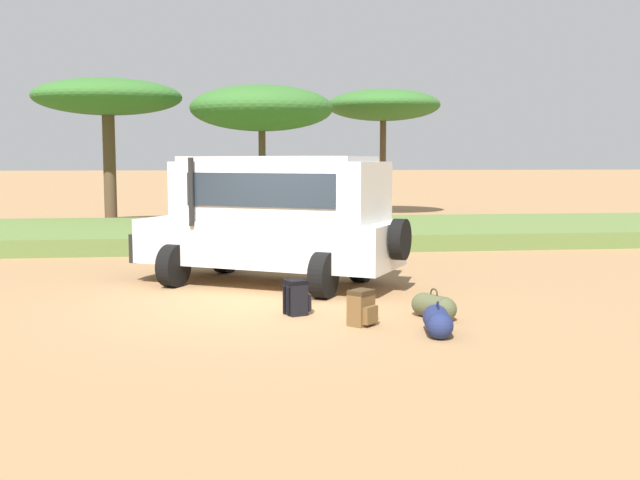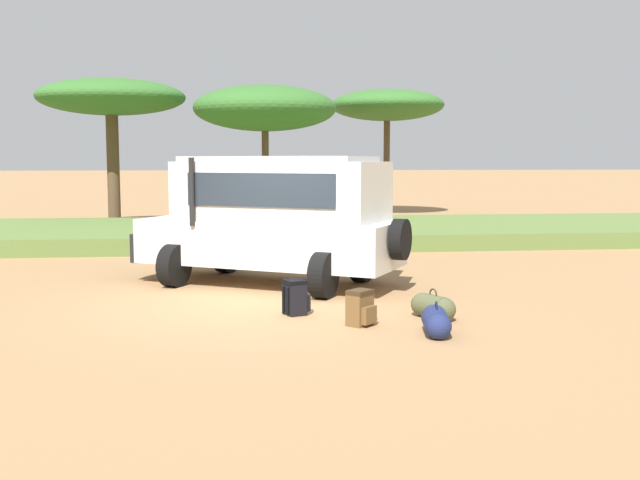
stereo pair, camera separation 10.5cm
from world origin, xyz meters
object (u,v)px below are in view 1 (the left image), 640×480
safari_vehicle (274,217)px  acacia_tree_centre_back (262,109)px  duffel_bag_low_black_case (434,307)px  acacia_tree_left_mid (108,99)px  acacia_tree_right_mid (383,106)px  backpack_beside_front_wheel (362,308)px  duffel_bag_soft_canvas (438,321)px  backpack_cluster_center (296,298)px

safari_vehicle → acacia_tree_centre_back: acacia_tree_centre_back is taller
safari_vehicle → duffel_bag_low_black_case: safari_vehicle is taller
acacia_tree_left_mid → acacia_tree_right_mid: acacia_tree_right_mid is taller
acacia_tree_right_mid → acacia_tree_left_mid: bearing=-154.8°
backpack_beside_front_wheel → duffel_bag_soft_canvas: (0.93, -0.68, -0.07)m
duffel_bag_low_black_case → duffel_bag_soft_canvas: 1.03m
duffel_bag_low_black_case → backpack_cluster_center: bearing=165.1°
duffel_bag_soft_canvas → acacia_tree_left_mid: size_ratio=0.18×
backpack_beside_front_wheel → acacia_tree_left_mid: (-5.88, 16.45, 4.22)m
duffel_bag_low_black_case → acacia_tree_centre_back: bearing=96.7°
acacia_tree_left_mid → acacia_tree_right_mid: bearing=25.2°
safari_vehicle → backpack_beside_front_wheel: safari_vehicle is taller
acacia_tree_centre_back → acacia_tree_right_mid: bearing=47.1°
acacia_tree_left_mid → backpack_beside_front_wheel: bearing=-70.3°
backpack_beside_front_wheel → acacia_tree_left_mid: size_ratio=0.10×
acacia_tree_centre_back → acacia_tree_right_mid: size_ratio=0.91×
acacia_tree_centre_back → safari_vehicle: bearing=-91.9°
backpack_cluster_center → acacia_tree_left_mid: size_ratio=0.11×
duffel_bag_soft_canvas → acacia_tree_left_mid: bearing=111.7°
backpack_cluster_center → acacia_tree_centre_back: 15.21m
safari_vehicle → backpack_beside_front_wheel: 3.98m
acacia_tree_centre_back → duffel_bag_low_black_case: bearing=-83.3°
backpack_cluster_center → acacia_tree_centre_back: (0.25, 14.71, 3.85)m
duffel_bag_low_black_case → duffel_bag_soft_canvas: (-0.23, -1.01, -0.00)m
backpack_cluster_center → acacia_tree_centre_back: size_ratio=0.11×
safari_vehicle → acacia_tree_right_mid: bearing=71.6°
safari_vehicle → acacia_tree_left_mid: acacia_tree_left_mid is taller
safari_vehicle → acacia_tree_right_mid: acacia_tree_right_mid is taller
backpack_cluster_center → acacia_tree_left_mid: acacia_tree_left_mid is taller
safari_vehicle → duffel_bag_low_black_case: size_ratio=6.72×
backpack_beside_front_wheel → acacia_tree_left_mid: acacia_tree_left_mid is taller
backpack_cluster_center → acacia_tree_left_mid: 16.91m
duffel_bag_low_black_case → acacia_tree_left_mid: acacia_tree_left_mid is taller
acacia_tree_left_mid → acacia_tree_centre_back: (5.27, -0.88, -0.35)m
backpack_cluster_center → backpack_beside_front_wheel: bearing=-44.9°
backpack_cluster_center → duffel_bag_low_black_case: (2.03, -0.54, -0.08)m
duffel_bag_low_black_case → acacia_tree_left_mid: size_ratio=0.15×
duffel_bag_low_black_case → acacia_tree_right_mid: bearing=80.0°
duffel_bag_soft_canvas → safari_vehicle: bearing=113.8°
duffel_bag_low_black_case → acacia_tree_centre_back: acacia_tree_centre_back is taller
duffel_bag_low_black_case → acacia_tree_right_mid: (3.75, 21.20, 4.50)m
duffel_bag_low_black_case → acacia_tree_left_mid: 18.12m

